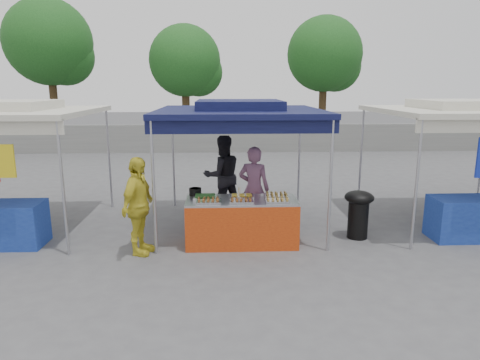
{
  "coord_description": "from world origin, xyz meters",
  "views": [
    {
      "loc": [
        -0.35,
        -7.53,
        2.86
      ],
      "look_at": [
        0.0,
        0.6,
        1.05
      ],
      "focal_mm": 32.0,
      "sensor_mm": 36.0,
      "label": 1
    }
  ],
  "objects_px": {
    "vendor_table": "(242,222)",
    "wok_burner": "(359,210)",
    "customer_person": "(138,206)",
    "cooking_pot": "(195,192)",
    "helper_man": "(223,176)",
    "vendor_woman": "(254,189)"
  },
  "relations": [
    {
      "from": "cooking_pot",
      "to": "wok_burner",
      "type": "xyz_separation_m",
      "value": [
        3.08,
        -0.09,
        -0.37
      ]
    },
    {
      "from": "vendor_woman",
      "to": "customer_person",
      "type": "distance_m",
      "value": 2.37
    },
    {
      "from": "vendor_table",
      "to": "helper_man",
      "type": "xyz_separation_m",
      "value": [
        -0.34,
        1.86,
        0.47
      ]
    },
    {
      "from": "cooking_pot",
      "to": "vendor_woman",
      "type": "height_order",
      "value": "vendor_woman"
    },
    {
      "from": "customer_person",
      "to": "wok_burner",
      "type": "bearing_deg",
      "value": -65.58
    },
    {
      "from": "helper_man",
      "to": "customer_person",
      "type": "height_order",
      "value": "helper_man"
    },
    {
      "from": "wok_burner",
      "to": "customer_person",
      "type": "height_order",
      "value": "customer_person"
    },
    {
      "from": "cooking_pot",
      "to": "customer_person",
      "type": "height_order",
      "value": "customer_person"
    },
    {
      "from": "vendor_woman",
      "to": "helper_man",
      "type": "height_order",
      "value": "helper_man"
    },
    {
      "from": "helper_man",
      "to": "customer_person",
      "type": "relative_size",
      "value": 1.06
    },
    {
      "from": "cooking_pot",
      "to": "vendor_woman",
      "type": "distance_m",
      "value": 1.22
    },
    {
      "from": "vendor_table",
      "to": "wok_burner",
      "type": "distance_m",
      "value": 2.25
    },
    {
      "from": "vendor_table",
      "to": "wok_burner",
      "type": "relative_size",
      "value": 2.16
    },
    {
      "from": "vendor_table",
      "to": "helper_man",
      "type": "bearing_deg",
      "value": 100.31
    },
    {
      "from": "wok_burner",
      "to": "vendor_woman",
      "type": "bearing_deg",
      "value": 171.19
    },
    {
      "from": "cooking_pot",
      "to": "vendor_woman",
      "type": "relative_size",
      "value": 0.13
    },
    {
      "from": "wok_burner",
      "to": "cooking_pot",
      "type": "bearing_deg",
      "value": -174.96
    },
    {
      "from": "cooking_pot",
      "to": "vendor_woman",
      "type": "xyz_separation_m",
      "value": [
        1.13,
        0.45,
        -0.07
      ]
    },
    {
      "from": "vendor_table",
      "to": "helper_man",
      "type": "height_order",
      "value": "helper_man"
    },
    {
      "from": "vendor_table",
      "to": "wok_burner",
      "type": "height_order",
      "value": "wok_burner"
    },
    {
      "from": "wok_burner",
      "to": "helper_man",
      "type": "distance_m",
      "value": 3.06
    },
    {
      "from": "vendor_woman",
      "to": "vendor_table",
      "type": "bearing_deg",
      "value": 88.46
    }
  ]
}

